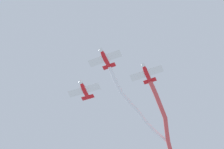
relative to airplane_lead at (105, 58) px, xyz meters
The scene contains 5 objects.
airplane_lead is the anchor object (origin of this frame).
smoke_trail_lead 12.28m from the airplane_lead, 121.85° to the right, with size 12.91×16.60×1.40m.
airplane_left_wing 8.09m from the airplane_lead, 161.48° to the right, with size 6.05×4.71×1.53m.
smoke_trail_left_wing 18.40m from the airplane_lead, 132.09° to the right, with size 7.50×19.31×2.56m.
airplane_right_wing 8.09m from the airplane_lead, 65.47° to the right, with size 6.11×4.73×1.53m.
Camera 1 is at (1.47, 46.96, 7.92)m, focal length 81.13 mm.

